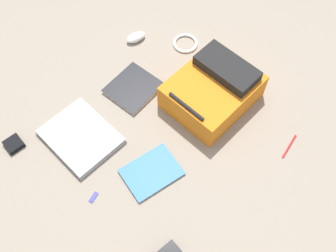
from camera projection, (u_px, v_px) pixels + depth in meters
name	position (u px, v px, depth m)	size (l,w,h in m)	color
ground_plane	(164.00, 135.00, 1.81)	(3.56, 3.56, 0.00)	gray
backpack	(214.00, 90.00, 1.84)	(0.36, 0.43, 0.19)	orange
laptop	(81.00, 137.00, 1.79)	(0.35, 0.30, 0.03)	#929296
book_blue	(152.00, 172.00, 1.71)	(0.24, 0.28, 0.01)	silver
book_comic	(133.00, 88.00, 1.93)	(0.22, 0.23, 0.02)	silver
computer_mouse	(136.00, 37.00, 2.08)	(0.06, 0.11, 0.04)	silver
cable_coil	(185.00, 43.00, 2.08)	(0.13, 0.13, 0.02)	silver
pen_black	(290.00, 146.00, 1.78)	(0.01, 0.01, 0.14)	red
earbud_pouch	(14.00, 144.00, 1.78)	(0.07, 0.07, 0.02)	black
usb_stick	(94.00, 197.00, 1.66)	(0.02, 0.05, 0.01)	#191999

